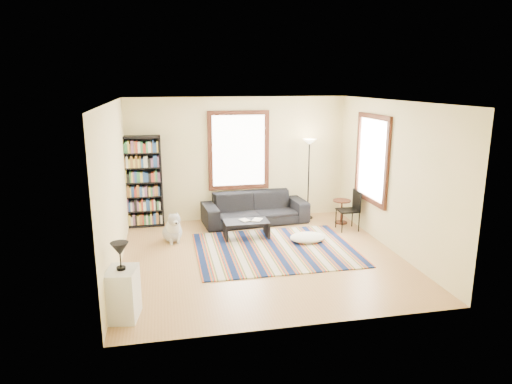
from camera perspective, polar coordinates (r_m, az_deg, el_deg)
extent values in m
cube|color=tan|center=(8.48, 0.68, -8.36)|extent=(5.00, 5.00, 0.10)
cube|color=white|center=(7.86, 0.75, 11.62)|extent=(5.00, 5.00, 0.10)
cube|color=beige|center=(10.51, -2.25, 4.19)|extent=(5.00, 0.10, 2.80)
cube|color=beige|center=(5.67, 6.21, -4.21)|extent=(5.00, 0.10, 2.80)
cube|color=beige|center=(7.92, -17.62, 0.39)|extent=(0.10, 5.00, 2.80)
cube|color=beige|center=(8.93, 16.92, 1.90)|extent=(0.10, 5.00, 2.80)
cube|color=white|center=(10.40, -2.19, 5.20)|extent=(1.20, 0.06, 1.60)
cube|color=white|center=(9.56, 14.32, 4.03)|extent=(0.06, 1.20, 1.60)
cube|color=#0C193F|center=(8.78, 2.41, -7.17)|extent=(2.99, 2.40, 0.02)
imported|color=black|center=(10.31, -0.14, -2.02)|extent=(1.13, 2.41, 0.68)
cube|color=black|center=(10.24, -14.13, 1.24)|extent=(0.90, 0.30, 2.00)
cube|color=black|center=(9.36, -1.23, -4.70)|extent=(0.99, 0.69, 0.36)
imported|color=beige|center=(9.29, -1.84, -3.62)|extent=(0.26, 0.24, 0.02)
imported|color=beige|center=(9.38, -0.38, -3.45)|extent=(0.28, 0.30, 0.02)
ellipsoid|color=white|center=(9.23, 6.45, -5.67)|extent=(0.79, 0.65, 0.18)
cylinder|color=#411B10|center=(10.47, 10.64, -2.42)|extent=(0.50, 0.50, 0.54)
cube|color=black|center=(10.00, 11.40, -2.28)|extent=(0.42, 0.40, 0.86)
cube|color=silver|center=(6.54, -16.29, -12.11)|extent=(0.45, 0.55, 0.70)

